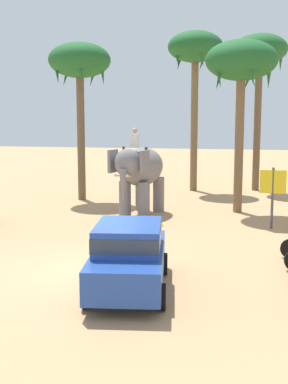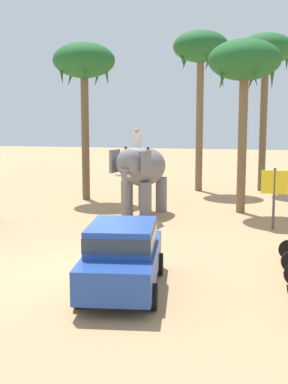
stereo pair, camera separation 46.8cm
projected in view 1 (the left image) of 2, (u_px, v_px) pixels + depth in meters
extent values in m
plane|color=tan|center=(88.00, 274.00, 13.57)|extent=(120.00, 120.00, 0.00)
cube|color=#23479E|center=(129.00, 263.00, 12.22)|extent=(2.35, 4.32, 0.76)
cube|color=#23479E|center=(128.00, 237.00, 12.02)|extent=(1.88, 2.33, 0.64)
cube|color=#2D3842|center=(128.00, 237.00, 12.02)|extent=(1.91, 2.35, 0.35)
cylinder|color=black|center=(103.00, 263.00, 13.58)|extent=(0.28, 0.62, 0.60)
cylinder|color=black|center=(164.00, 264.00, 13.48)|extent=(0.28, 0.62, 0.60)
cylinder|color=black|center=(86.00, 295.00, 11.07)|extent=(0.28, 0.62, 0.60)
cylinder|color=black|center=(162.00, 297.00, 10.97)|extent=(0.28, 0.62, 0.60)
ellipsoid|color=slate|center=(142.00, 167.00, 21.85)|extent=(2.05, 3.31, 1.70)
cylinder|color=slate|center=(144.00, 200.00, 21.03)|extent=(0.52, 0.52, 1.60)
cylinder|color=slate|center=(125.00, 199.00, 21.35)|extent=(0.52, 0.52, 1.60)
cylinder|color=slate|center=(159.00, 194.00, 22.74)|extent=(0.52, 0.52, 1.60)
cylinder|color=slate|center=(141.00, 193.00, 23.06)|extent=(0.52, 0.52, 1.60)
ellipsoid|color=slate|center=(128.00, 163.00, 20.31)|extent=(1.24, 1.15, 1.20)
cube|color=slate|center=(145.00, 162.00, 20.13)|extent=(0.24, 0.81, 0.96)
cube|color=slate|center=(113.00, 161.00, 20.65)|extent=(0.24, 0.81, 0.96)
cone|color=slate|center=(123.00, 188.00, 20.04)|extent=(0.41, 0.41, 1.60)
cone|color=beige|center=(130.00, 176.00, 19.92)|extent=(0.20, 0.57, 0.21)
cone|color=beige|center=(118.00, 176.00, 20.11)|extent=(0.20, 0.57, 0.21)
cube|color=white|center=(135.00, 140.00, 20.89)|extent=(0.37, 0.29, 0.60)
sphere|color=tan|center=(135.00, 130.00, 20.83)|extent=(0.22, 0.22, 0.22)
cylinder|color=#333338|center=(146.00, 154.00, 20.78)|extent=(0.12, 0.12, 0.55)
cylinder|color=#333338|center=(124.00, 153.00, 21.16)|extent=(0.12, 0.12, 0.55)
cylinder|color=brown|center=(239.00, 140.00, 22.24)|extent=(0.40, 0.40, 6.63)
ellipsoid|color=#1E5B28|center=(241.00, 60.00, 21.73)|extent=(3.20, 3.20, 1.80)
cone|color=#1E5B28|center=(269.00, 71.00, 21.53)|extent=(0.40, 0.92, 1.64)
cone|color=#1E5B28|center=(250.00, 74.00, 22.82)|extent=(0.91, 0.57, 1.67)
cone|color=#1E5B28|center=(220.00, 74.00, 22.70)|extent=(0.73, 0.83, 1.69)
cone|color=#1E5B28|center=(218.00, 71.00, 21.34)|extent=(0.73, 0.83, 1.69)
cone|color=#1E5B28|center=(249.00, 69.00, 20.62)|extent=(0.91, 0.57, 1.67)
cylinder|color=brown|center=(257.00, 123.00, 29.20)|extent=(0.42, 0.42, 8.09)
ellipsoid|color=#1E5B28|center=(260.00, 49.00, 28.59)|extent=(3.20, 3.20, 1.80)
cone|color=#1E5B28|center=(281.00, 58.00, 28.39)|extent=(0.40, 0.92, 1.64)
cone|color=#1E5B28|center=(266.00, 60.00, 29.68)|extent=(0.91, 0.57, 1.67)
cone|color=#1E5B28|center=(243.00, 60.00, 29.55)|extent=(0.73, 0.83, 1.69)
cone|color=#1E5B28|center=(242.00, 57.00, 28.19)|extent=(0.73, 0.83, 1.69)
cone|color=#1E5B28|center=(266.00, 55.00, 27.48)|extent=(0.91, 0.57, 1.67)
cylinder|color=brown|center=(81.00, 133.00, 25.78)|extent=(0.40, 0.40, 7.06)
ellipsoid|color=#1E5B28|center=(80.00, 60.00, 25.24)|extent=(3.20, 3.20, 1.80)
cone|color=#1E5B28|center=(102.00, 70.00, 25.04)|extent=(0.40, 0.92, 1.64)
cone|color=#1E5B28|center=(94.00, 72.00, 26.33)|extent=(0.91, 0.57, 1.67)
cone|color=#1E5B28|center=(67.00, 72.00, 26.21)|extent=(0.73, 0.83, 1.69)
cone|color=#1E5B28|center=(57.00, 69.00, 24.85)|extent=(0.73, 0.83, 1.69)
cone|color=#1E5B28|center=(79.00, 68.00, 24.13)|extent=(0.91, 0.57, 1.67)
cylinder|color=brown|center=(194.00, 122.00, 29.05)|extent=(0.42, 0.42, 8.22)
ellipsoid|color=#1E5B28|center=(195.00, 47.00, 28.43)|extent=(3.20, 3.20, 1.80)
cone|color=#1E5B28|center=(216.00, 55.00, 28.23)|extent=(0.40, 0.92, 1.64)
cone|color=#1E5B28|center=(204.00, 58.00, 29.52)|extent=(0.91, 0.57, 1.67)
cone|color=#1E5B28|center=(181.00, 57.00, 29.40)|extent=(0.73, 0.83, 1.69)
cone|color=#1E5B28|center=(177.00, 54.00, 28.04)|extent=(0.73, 0.83, 1.69)
cone|color=#1E5B28|center=(199.00, 53.00, 27.32)|extent=(0.91, 0.57, 1.67)
cylinder|color=#4C4C51|center=(272.00, 198.00, 19.06)|extent=(0.10, 0.10, 2.40)
cube|color=yellow|center=(273.00, 182.00, 18.96)|extent=(1.00, 0.08, 0.90)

